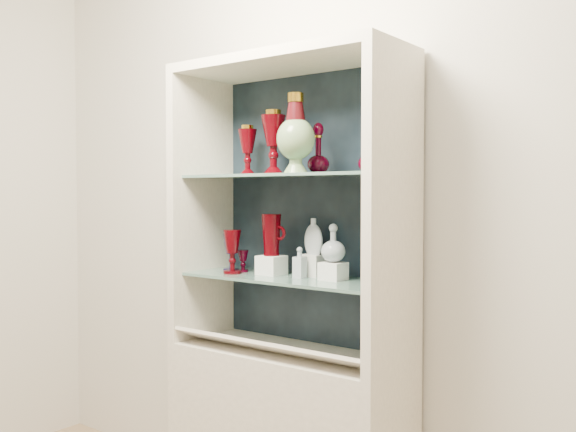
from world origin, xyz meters
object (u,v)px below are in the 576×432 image
Objects in this scene: pedestal_lamp_right at (273,143)px; ruby_decanter_a at (318,145)px; pedestal_lamp_left at (248,150)px; clear_round_decanter at (333,244)px; clear_square_bottle at (300,262)px; cameo_medallion at (389,241)px; ruby_goblet_small at (243,261)px; cobalt_goblet at (231,252)px; ruby_goblet_tall at (232,252)px; flat_flask at (313,236)px; ruby_decanter_b at (369,147)px; ruby_pitcher at (271,235)px; lidded_bowl at (382,160)px; enamel_urn at (296,133)px.

ruby_decanter_a is (0.23, -0.01, -0.02)m from pedestal_lamp_right.
pedestal_lamp_left is 0.60m from clear_round_decanter.
cameo_medallion is (0.39, 0.02, 0.10)m from clear_square_bottle.
pedestal_lamp_left is at bearing 92.04° from ruby_goblet_small.
cobalt_goblet is 1.31× the size of clear_square_bottle.
flat_flask reaches higher than ruby_goblet_tall.
ruby_decanter_b is 0.56m from ruby_pitcher.
ruby_decanter_a reaches higher than lidded_bowl.
clear_round_decanter is at bearing -4.66° from ruby_decanter_a.
enamel_urn is 0.55m from cameo_medallion.
cameo_medallion is (0.55, 0.01, -0.00)m from ruby_pitcher.
enamel_urn is 3.21× the size of ruby_goblet_small.
ruby_goblet_tall is 1.95× the size of ruby_goblet_small.
lidded_bowl is 0.82m from ruby_goblet_small.
pedestal_lamp_right is 0.25m from enamel_urn.
clear_square_bottle is (0.31, -0.01, 0.02)m from ruby_goblet_small.
pedestal_lamp_right is 1.46× the size of ruby_goblet_tall.
pedestal_lamp_right is 0.68m from cameo_medallion.
cameo_medallion reaches higher than clear_square_bottle.
pedestal_lamp_left is 0.39m from ruby_pitcher.
ruby_decanter_a is 0.59m from ruby_goblet_tall.
clear_square_bottle is at bearing -159.36° from ruby_decanter_b.
clear_square_bottle is (-0.26, -0.10, -0.46)m from ruby_decanter_b.
lidded_bowl reaches higher than flat_flask.
enamel_urn reaches higher than flat_flask.
pedestal_lamp_right is 3.23× the size of lidded_bowl.
enamel_urn reaches higher than clear_square_bottle.
cameo_medallion reaches higher than cobalt_goblet.
pedestal_lamp_right is 0.43m from flat_flask.
cobalt_goblet is 0.94× the size of ruby_pitcher.
lidded_bowl is 0.58× the size of clear_round_decanter.
pedestal_lamp_left is 1.32× the size of cobalt_goblet.
ruby_pitcher reaches higher than ruby_goblet_small.
flat_flask is (-0.05, 0.05, -0.37)m from ruby_decanter_a.
clear_square_bottle is at bearing 161.10° from cameo_medallion.
enamel_urn is 0.46m from ruby_pitcher.
ruby_pitcher is at bearing 153.42° from enamel_urn.
cobalt_goblet is at bearing 177.36° from lidded_bowl.
lidded_bowl reaches higher than clear_square_bottle.
cobalt_goblet is at bearing 179.27° from clear_square_bottle.
lidded_bowl is 0.79m from ruby_goblet_tall.
flat_flask is at bearing 20.10° from ruby_pitcher.
ruby_goblet_small is at bearing -176.08° from ruby_decanter_a.
clear_square_bottle is at bearing -1.82° from ruby_goblet_small.
ruby_pitcher is 1.21× the size of clear_round_decanter.
enamel_urn reaches higher than cameo_medallion.
ruby_goblet_tall reaches higher than ruby_goblet_small.
ruby_goblet_tall is at bearing -90.79° from ruby_goblet_small.
ruby_goblet_small is at bearing 4.52° from cobalt_goblet.
pedestal_lamp_left is at bearing 159.99° from enamel_urn.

